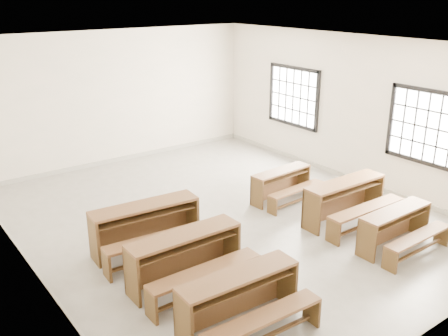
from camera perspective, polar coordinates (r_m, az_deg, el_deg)
room at (r=8.80m, az=0.47°, el=7.15°), size 8.50×8.50×3.20m
desk_set_0 at (r=6.44m, az=1.94°, el=-14.57°), size 1.67×0.92×0.74m
desk_set_1 at (r=7.30m, az=-4.30°, el=-9.92°), size 1.74×0.91×0.78m
desk_set_2 at (r=8.24m, az=-8.81°, el=-6.39°), size 1.85×1.07×0.80m
desk_set_3 at (r=8.74m, az=19.15°, el=-6.30°), size 1.48×0.78×0.66m
desk_set_4 at (r=9.42m, az=13.82°, el=-3.40°), size 1.74×0.92×0.78m
desk_set_5 at (r=10.18m, az=6.72°, el=-1.68°), size 1.44×0.81×0.63m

